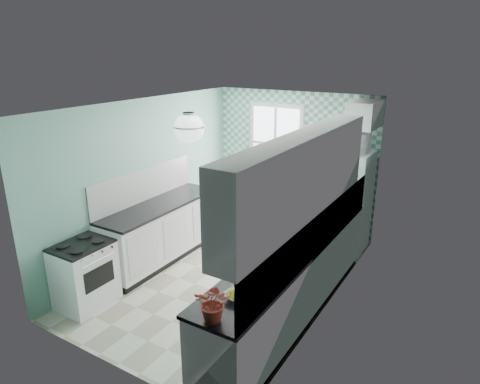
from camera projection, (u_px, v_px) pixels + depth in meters
The scene contains 26 objects.
floor at pixel (228, 277), 6.31m from camera, with size 3.00×4.40×0.02m, color silver.
ceiling at pixel (227, 104), 5.50m from camera, with size 3.00×4.40×0.02m, color white.
wall_back at pixel (294, 162), 7.70m from camera, with size 3.00×0.02×2.50m, color #71A796.
wall_front at pixel (103, 261), 4.11m from camera, with size 3.00×0.02×2.50m, color #71A796.
wall_left at pixel (146, 180), 6.64m from camera, with size 0.02×4.40×2.50m, color #71A796.
wall_right at pixel (333, 218), 5.16m from camera, with size 0.02×4.40×2.50m, color #71A796.
accent_wall at pixel (293, 162), 7.68m from camera, with size 3.00×0.01×2.50m, color #50A891.
window at pixel (276, 144), 7.73m from camera, with size 1.04×0.05×1.44m.
backsplash_right at pixel (318, 233), 4.87m from camera, with size 0.02×3.60×0.51m, color white.
backsplash_left at pixel (144, 185), 6.59m from camera, with size 0.02×2.15×0.51m, color white.
upper_cabinets_right at pixel (302, 176), 4.55m from camera, with size 0.33×3.20×0.90m, color white.
upper_cabinet_fridge at pixel (365, 114), 6.43m from camera, with size 0.40×0.74×0.40m, color white.
ceiling_light at pixel (189, 128), 4.91m from camera, with size 0.34×0.34×0.35m.
base_cabinets_right at pixel (293, 284), 5.25m from camera, with size 0.60×3.60×0.90m, color white.
countertop_right at pixel (293, 249), 5.10m from camera, with size 0.63×3.60×0.04m, color black.
base_cabinets_left at pixel (161, 233), 6.69m from camera, with size 0.60×2.15×0.90m, color white.
countertop_left at pixel (160, 205), 6.53m from camera, with size 0.63×2.15×0.04m, color black.
fridge at pixel (345, 201), 6.96m from camera, with size 0.72×0.72×1.66m.
stove at pixel (85, 274), 5.49m from camera, with size 0.56×0.70×0.84m.
sink at pixel (324, 221), 5.90m from camera, with size 0.48×0.41×0.53m.
rug at pixel (253, 281), 6.16m from camera, with size 0.77×1.09×0.02m, color #681007.
dish_towel at pixel (288, 258), 5.82m from camera, with size 0.01×0.21×0.31m, color #56B79A.
fruit_bowl at pixel (238, 296), 4.04m from camera, with size 0.25×0.25×0.06m, color silver.
potted_plant at pixel (214, 303), 3.67m from camera, with size 0.32×0.27×0.35m, color #A31022.
soap_bottle at pixel (337, 206), 6.14m from camera, with size 0.09×0.09×0.20m, color #A8B6C1.
microwave at pixel (350, 141), 6.64m from camera, with size 0.57×0.39×0.32m, color silver.
Camera 1 is at (3.03, -4.68, 3.19)m, focal length 32.00 mm.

